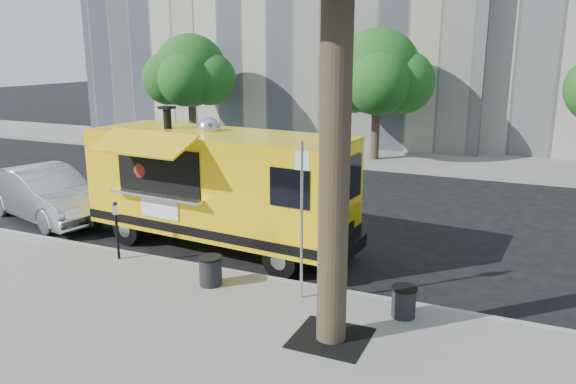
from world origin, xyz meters
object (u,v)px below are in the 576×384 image
far_tree_b (378,72)px  trash_bin_left (211,270)px  far_tree_a (190,71)px  sign_post (302,212)px  food_truck (217,185)px  parking_meter (116,223)px  trash_bin_right (404,301)px  sedan (46,194)px

far_tree_b → trash_bin_left: size_ratio=9.31×
far_tree_a → sign_post: bearing=-50.2°
far_tree_b → food_truck: (-0.54, -12.13, -2.25)m
sign_post → parking_meter: bearing=177.5°
parking_meter → food_truck: food_truck is taller
parking_meter → trash_bin_right: bearing=-1.6°
sedan → sign_post: bearing=-87.5°
far_tree_b → trash_bin_right: far_tree_b is taller
far_tree_a → trash_bin_right: 19.62m
sign_post → food_truck: 3.76m
far_tree_a → parking_meter: bearing=-62.9°
sedan → trash_bin_right: (10.75, -2.16, -0.31)m
far_tree_b → parking_meter: far_tree_b is taller
sign_post → food_truck: size_ratio=0.43×
far_tree_a → food_truck: 14.63m
far_tree_b → sign_post: far_tree_b is taller
sign_post → sedan: bearing=166.1°
food_truck → trash_bin_left: size_ratio=11.79×
parking_meter → food_truck: bearing=52.8°
food_truck → sedan: bearing=-175.7°
trash_bin_left → trash_bin_right: trash_bin_left is taller
far_tree_a → sedan: far_tree_a is taller
trash_bin_left → food_truck: bearing=117.5°
far_tree_a → far_tree_b: size_ratio=0.97×
far_tree_a → parking_meter: size_ratio=4.01×
trash_bin_left → sign_post: bearing=5.7°
far_tree_a → trash_bin_left: size_ratio=9.06×
food_truck → trash_bin_left: 2.84m
far_tree_b → trash_bin_left: (0.66, -14.44, -3.37)m
parking_meter → far_tree_a: bearing=117.1°
food_truck → trash_bin_left: (1.20, -2.31, -1.12)m
far_tree_a → sedan: (2.75, -11.67, -3.02)m
parking_meter → trash_bin_right: (6.50, -0.19, -0.53)m
far_tree_a → food_truck: (8.46, -11.73, -2.19)m
far_tree_a → food_truck: size_ratio=0.77×
food_truck → trash_bin_right: size_ratio=12.61×
far_tree_a → trash_bin_right: size_ratio=9.69×
sign_post → food_truck: food_truck is taller
trash_bin_left → far_tree_a: bearing=124.5°
far_tree_b → trash_bin_left: far_tree_b is taller
far_tree_a → food_truck: bearing=-54.2°
sedan → trash_bin_left: size_ratio=7.75×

